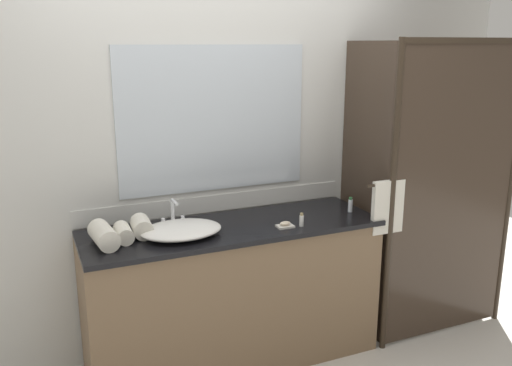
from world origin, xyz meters
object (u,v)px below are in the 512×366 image
soap_dish (285,225)px  sink_basin (181,230)px  faucet (173,218)px  rolled_towel_far_edge (142,227)px  amenity_bottle_body_wash (350,205)px  rolled_towel_middle (124,233)px  amenity_bottle_conditioner (301,220)px  rolled_towel_near_edge (104,235)px

soap_dish → sink_basin: bearing=170.0°
faucet → rolled_towel_far_edge: faucet is taller
faucet → amenity_bottle_body_wash: (1.13, -0.17, -0.01)m
soap_dish → rolled_towel_middle: 0.94m
amenity_bottle_body_wash → sink_basin: bearing=179.9°
sink_basin → soap_dish: sink_basin is taller
amenity_bottle_conditioner → rolled_towel_far_edge: size_ratio=0.46×
sink_basin → rolled_towel_far_edge: (-0.21, 0.08, 0.02)m
amenity_bottle_body_wash → rolled_towel_middle: 1.45m
sink_basin → rolled_towel_near_edge: bearing=178.5°
amenity_bottle_conditioner → amenity_bottle_body_wash: size_ratio=0.84×
soap_dish → amenity_bottle_body_wash: bearing=11.2°
rolled_towel_middle → rolled_towel_near_edge: bearing=-166.2°
faucet → rolled_towel_middle: faucet is taller
soap_dish → amenity_bottle_conditioner: size_ratio=1.21×
sink_basin → rolled_towel_middle: (-0.32, 0.04, 0.01)m
sink_basin → amenity_bottle_conditioner: amenity_bottle_conditioner is taller
amenity_bottle_conditioner → rolled_towel_middle: bearing=170.7°
soap_dish → amenity_bottle_body_wash: (0.52, 0.10, 0.03)m
rolled_towel_middle → faucet: bearing=22.4°
rolled_towel_near_edge → sink_basin: bearing=-1.5°
sink_basin → rolled_towel_middle: size_ratio=2.58×
rolled_towel_near_edge → rolled_towel_middle: bearing=13.8°
amenity_bottle_body_wash → soap_dish: bearing=-168.8°
sink_basin → soap_dish: (0.61, -0.11, -0.02)m
soap_dish → amenity_bottle_body_wash: amenity_bottle_body_wash is taller
rolled_towel_near_edge → rolled_towel_far_edge: bearing=17.8°
amenity_bottle_body_wash → rolled_towel_far_edge: 1.34m
amenity_bottle_body_wash → rolled_towel_near_edge: (-1.56, 0.01, 0.01)m
rolled_towel_middle → rolled_towel_far_edge: rolled_towel_far_edge is taller
faucet → soap_dish: (0.61, -0.28, -0.04)m
sink_basin → rolled_towel_middle: rolled_towel_middle is taller
soap_dish → rolled_towel_far_edge: size_ratio=0.55×
rolled_towel_middle → soap_dish: bearing=-8.9°
faucet → rolled_towel_middle: size_ratio=0.97×
amenity_bottle_conditioner → amenity_bottle_body_wash: 0.44m
amenity_bottle_body_wash → rolled_towel_near_edge: size_ratio=0.39×
amenity_bottle_body_wash → amenity_bottle_conditioner: bearing=-163.5°
amenity_bottle_body_wash → rolled_towel_middle: (-1.45, 0.04, -0.00)m
sink_basin → rolled_towel_near_edge: 0.43m
rolled_towel_far_edge → soap_dish: bearing=-13.1°
amenity_bottle_body_wash → rolled_towel_far_edge: size_ratio=0.54×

